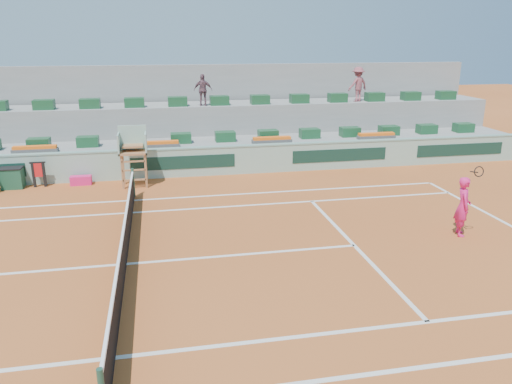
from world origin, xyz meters
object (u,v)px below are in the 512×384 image
Objects in this scene: player_bag at (81,180)px; drink_cooler_a at (13,178)px; tennis_player at (463,206)px; umpire_chair at (133,148)px.

drink_cooler_a reaches higher than player_bag.
tennis_player is at bearing -32.99° from player_bag.
umpire_chair is 1.05× the size of tennis_player.
drink_cooler_a is 0.37× the size of tennis_player.
drink_cooler_a is (-4.75, 0.57, -1.12)m from umpire_chair.
player_bag is 2.61m from umpire_chair.
umpire_chair reaches higher than tennis_player.
tennis_player reaches higher than player_bag.
player_bag is at bearing 166.98° from umpire_chair.
umpire_chair is (2.17, -0.50, 1.36)m from player_bag.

